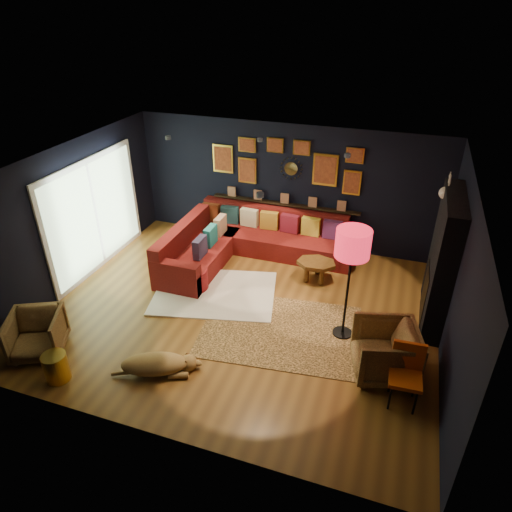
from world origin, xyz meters
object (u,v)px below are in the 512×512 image
(sectional, at_px, (244,243))
(gold_stool, at_px, (56,367))
(floor_lamp, at_px, (353,248))
(orange_chair, at_px, (406,370))
(dog, at_px, (154,361))
(pouf, at_px, (192,278))
(coffee_table, at_px, (316,265))
(armchair_right, at_px, (385,349))
(armchair_left, at_px, (36,333))

(sectional, xyz_separation_m, gold_stool, (-1.30, -4.16, -0.11))
(floor_lamp, bearing_deg, gold_stool, -148.08)
(orange_chair, bearing_deg, dog, -172.33)
(pouf, xyz_separation_m, dog, (0.45, -2.17, -0.00))
(orange_chair, bearing_deg, gold_stool, -168.69)
(coffee_table, xyz_separation_m, dog, (-1.66, -3.19, -0.11))
(floor_lamp, xyz_separation_m, dog, (-2.43, -1.75, -1.38))
(armchair_right, bearing_deg, dog, -86.31)
(gold_stool, distance_m, floor_lamp, 4.56)
(coffee_table, distance_m, gold_stool, 4.75)
(sectional, relative_size, armchair_left, 4.50)
(armchair_right, relative_size, floor_lamp, 0.46)
(orange_chair, bearing_deg, floor_lamp, 128.59)
(sectional, height_order, gold_stool, sectional)
(armchair_right, bearing_deg, floor_lamp, -150.03)
(sectional, distance_m, coffee_table, 1.67)
(sectional, xyz_separation_m, dog, (-0.05, -3.61, -0.10))
(armchair_left, xyz_separation_m, floor_lamp, (4.32, 1.92, 1.23))
(sectional, bearing_deg, coffee_table, -14.41)
(pouf, bearing_deg, dog, -78.40)
(pouf, bearing_deg, armchair_left, -121.56)
(armchair_left, xyz_separation_m, gold_stool, (0.63, -0.37, -0.16))
(orange_chair, bearing_deg, pouf, 155.39)
(coffee_table, distance_m, dog, 3.60)
(sectional, bearing_deg, gold_stool, -107.43)
(gold_stool, xyz_separation_m, dog, (1.25, 0.55, 0.01))
(pouf, bearing_deg, gold_stool, -106.58)
(pouf, relative_size, dog, 0.45)
(coffee_table, height_order, floor_lamp, floor_lamp)
(coffee_table, distance_m, armchair_left, 4.89)
(coffee_table, height_order, dog, dog)
(dog, bearing_deg, pouf, 79.38)
(gold_stool, distance_m, dog, 1.37)
(gold_stool, xyz_separation_m, floor_lamp, (3.69, 2.30, 1.39))
(armchair_left, bearing_deg, sectional, 37.04)
(pouf, relative_size, floor_lamp, 0.31)
(coffee_table, height_order, armchair_right, armchair_right)
(armchair_right, distance_m, floor_lamp, 1.51)
(sectional, height_order, pouf, sectional)
(coffee_table, bearing_deg, armchair_right, -55.63)
(armchair_right, bearing_deg, gold_stool, -84.92)
(orange_chair, relative_size, floor_lamp, 0.47)
(sectional, relative_size, orange_chair, 3.81)
(sectional, distance_m, armchair_right, 3.98)
(sectional, bearing_deg, orange_chair, -41.34)
(pouf, bearing_deg, armchair_right, -17.14)
(pouf, relative_size, gold_stool, 1.38)
(dog, bearing_deg, coffee_table, 40.23)
(armchair_right, xyz_separation_m, gold_stool, (-4.37, -1.62, -0.22))
(armchair_left, height_order, armchair_right, armchair_right)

